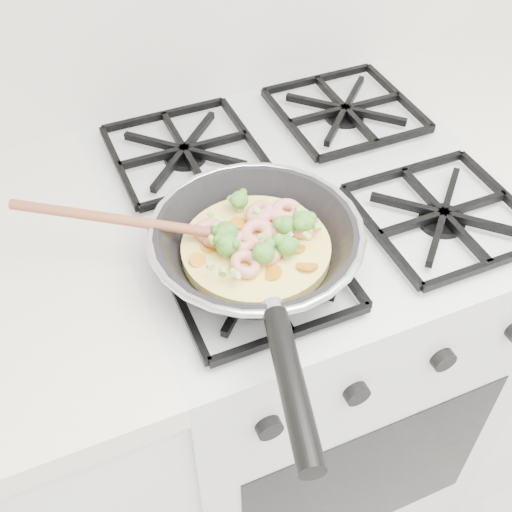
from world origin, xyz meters
name	(u,v)px	position (x,y,z in m)	size (l,w,h in m)	color
stove	(295,353)	(0.00, 1.70, 0.46)	(0.60, 0.60, 0.92)	silver
skillet	(256,245)	(-0.14, 1.57, 0.96)	(0.43, 0.48, 0.09)	black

